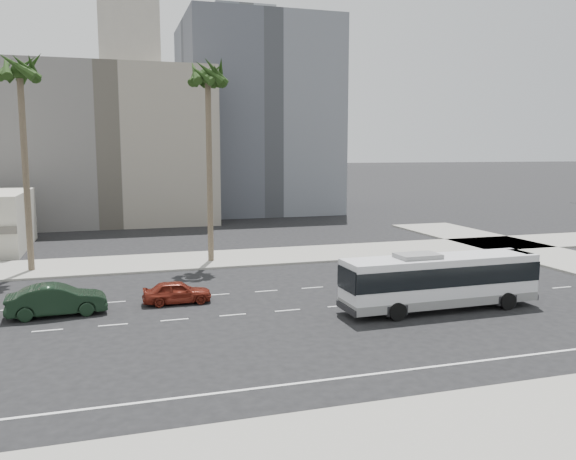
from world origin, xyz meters
name	(u,v)px	position (x,y,z in m)	size (l,w,h in m)	color
ground	(339,306)	(0.00, 0.00, 0.00)	(700.00, 700.00, 0.00)	black
sidewalk_north	(267,256)	(0.00, 15.50, 0.07)	(120.00, 7.00, 0.15)	gray
sidewalk_south	(535,437)	(0.00, -15.50, 0.07)	(120.00, 7.00, 0.15)	gray
midrise_beige_west	(109,147)	(-12.00, 45.00, 9.00)	(24.00, 18.00, 18.00)	slate
midrise_gray_center	(255,119)	(8.00, 52.00, 13.00)	(20.00, 20.00, 26.00)	#4F535C
civic_tower	(130,84)	(-2.00, 250.00, 38.83)	(42.00, 42.00, 129.00)	#BEB4A3
highrise_right	(241,91)	(45.00, 230.00, 35.00)	(26.00, 26.00, 70.00)	slate
highrise_far	(276,108)	(70.00, 260.00, 30.00)	(22.00, 22.00, 60.00)	slate
city_bus	(440,280)	(4.93, -2.15, 1.65)	(10.97, 2.68, 3.14)	silver
car_a	(177,292)	(-8.51, 3.27, 0.65)	(3.81, 1.53, 1.30)	maroon
car_b	(57,300)	(-14.75, 2.66, 0.82)	(4.96, 1.73, 1.63)	black
palm_near	(208,81)	(-4.70, 14.69, 13.66)	(4.47, 4.47, 15.08)	brown
palm_mid	(20,75)	(-17.47, 14.84, 13.59)	(4.89, 4.89, 15.10)	brown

